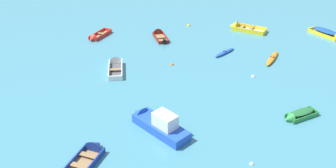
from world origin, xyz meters
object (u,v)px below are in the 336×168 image
object	(u,v)px
motor_launch_blue_center	(157,123)
rowboat_green_cluster_outer	(297,115)
kayak_blue_outer_left	(225,52)
mooring_buoy_midfield	(189,26)
mooring_buoy_trailing	(172,65)
rowboat_yellow_far_left	(240,28)
kayak_orange_outer_right	(272,58)
mooring_buoy_between_boats_right	(253,77)
rowboat_deep_blue_back_row_right	(91,154)
mooring_buoy_near_foreground	(252,164)
rowboat_maroon_midfield_left	(159,35)
rowboat_red_back_row_left	(96,37)
rowboat_yellow_foreground_center	(330,34)
rowboat_white_midfield_right	(116,65)

from	to	relation	value
motor_launch_blue_center	rowboat_green_cluster_outer	bearing A→B (deg)	-0.24
kayak_blue_outer_left	mooring_buoy_midfield	world-z (taller)	kayak_blue_outer_left
kayak_blue_outer_left	mooring_buoy_trailing	world-z (taller)	kayak_blue_outer_left
rowboat_green_cluster_outer	rowboat_yellow_far_left	distance (m)	18.76
kayak_orange_outer_right	mooring_buoy_between_boats_right	xyz separation A→B (m)	(-3.11, -3.24, -0.17)
mooring_buoy_trailing	rowboat_deep_blue_back_row_right	bearing A→B (deg)	-120.01
mooring_buoy_trailing	mooring_buoy_near_foreground	distance (m)	15.49
rowboat_green_cluster_outer	rowboat_maroon_midfield_left	bearing A→B (deg)	116.28
rowboat_red_back_row_left	mooring_buoy_midfield	distance (m)	11.58
kayak_orange_outer_right	mooring_buoy_near_foreground	size ratio (longest dim) A/B	11.79
motor_launch_blue_center	mooring_buoy_midfield	xyz separation A→B (m)	(6.17, 20.78, -0.57)
rowboat_maroon_midfield_left	motor_launch_blue_center	bearing A→B (deg)	-96.71
rowboat_deep_blue_back_row_right	mooring_buoy_between_boats_right	distance (m)	17.46
rowboat_red_back_row_left	rowboat_deep_blue_back_row_right	bearing A→B (deg)	-89.33
mooring_buoy_between_boats_right	mooring_buoy_midfield	bearing A→B (deg)	104.83
rowboat_yellow_far_left	rowboat_deep_blue_back_row_right	bearing A→B (deg)	-128.73
rowboat_maroon_midfield_left	kayak_blue_outer_left	size ratio (longest dim) A/B	1.32
mooring_buoy_between_boats_right	rowboat_deep_blue_back_row_right	bearing A→B (deg)	-147.20
rowboat_green_cluster_outer	kayak_blue_outer_left	size ratio (longest dim) A/B	1.13
rowboat_maroon_midfield_left	mooring_buoy_trailing	size ratio (longest dim) A/B	10.41
mooring_buoy_trailing	rowboat_red_back_row_left	bearing A→B (deg)	135.14
rowboat_deep_blue_back_row_right	mooring_buoy_between_boats_right	xyz separation A→B (m)	(14.68, 9.46, -0.20)
rowboat_green_cluster_outer	mooring_buoy_near_foreground	size ratio (longest dim) A/B	10.96
rowboat_yellow_foreground_center	rowboat_deep_blue_back_row_right	size ratio (longest dim) A/B	0.95
rowboat_yellow_foreground_center	mooring_buoy_midfield	xyz separation A→B (m)	(-15.55, 5.75, -0.33)
rowboat_deep_blue_back_row_right	rowboat_white_midfield_right	bearing A→B (deg)	81.83
kayak_orange_outer_right	rowboat_deep_blue_back_row_right	size ratio (longest dim) A/B	0.74
mooring_buoy_between_boats_right	mooring_buoy_trailing	bearing A→B (deg)	154.42
rowboat_deep_blue_back_row_right	mooring_buoy_near_foreground	world-z (taller)	rowboat_deep_blue_back_row_right
motor_launch_blue_center	mooring_buoy_near_foreground	xyz separation A→B (m)	(5.80, -4.69, -0.57)
mooring_buoy_trailing	rowboat_maroon_midfield_left	bearing A→B (deg)	93.66
rowboat_white_midfield_right	kayak_blue_outer_left	xyz separation A→B (m)	(11.45, 1.56, -0.08)
rowboat_yellow_foreground_center	mooring_buoy_trailing	world-z (taller)	rowboat_yellow_foreground_center
rowboat_yellow_foreground_center	rowboat_maroon_midfield_left	size ratio (longest dim) A/B	1.18
rowboat_deep_blue_back_row_right	rowboat_yellow_far_left	bearing A→B (deg)	51.27
motor_launch_blue_center	rowboat_green_cluster_outer	size ratio (longest dim) A/B	1.64
motor_launch_blue_center	rowboat_green_cluster_outer	xyz separation A→B (m)	(11.03, -0.05, -0.29)
rowboat_yellow_far_left	mooring_buoy_midfield	xyz separation A→B (m)	(-5.92, 2.10, -0.23)
motor_launch_blue_center	kayak_orange_outer_right	world-z (taller)	motor_launch_blue_center
mooring_buoy_between_boats_right	rowboat_yellow_foreground_center	bearing A→B (deg)	34.02
rowboat_yellow_foreground_center	rowboat_white_midfield_right	world-z (taller)	rowboat_white_midfield_right
mooring_buoy_between_boats_right	rowboat_red_back_row_left	bearing A→B (deg)	143.30
kayak_blue_outer_left	mooring_buoy_near_foreground	xyz separation A→B (m)	(-2.68, -16.99, -0.14)
mooring_buoy_near_foreground	rowboat_yellow_far_left	bearing A→B (deg)	74.94
kayak_orange_outer_right	rowboat_yellow_far_left	xyz separation A→B (m)	(-0.83, 8.44, 0.06)
rowboat_white_midfield_right	rowboat_yellow_far_left	world-z (taller)	rowboat_yellow_far_left
rowboat_deep_blue_back_row_right	rowboat_red_back_row_left	bearing A→B (deg)	90.67
rowboat_white_midfield_right	mooring_buoy_between_boats_right	distance (m)	13.32
rowboat_maroon_midfield_left	kayak_orange_outer_right	world-z (taller)	rowboat_maroon_midfield_left
rowboat_deep_blue_back_row_right	mooring_buoy_trailing	xyz separation A→B (m)	(7.46, 12.92, -0.20)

